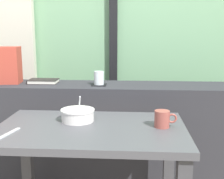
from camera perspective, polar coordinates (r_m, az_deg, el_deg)
name	(u,v)px	position (r m, az deg, el deg)	size (l,w,h in m)	color
outdoor_backdrop	(103,5)	(2.77, -1.78, 15.68)	(4.80, 0.08, 2.80)	#7AAD7F
curtain_left_panel	(2,22)	(2.89, -20.04, 11.87)	(0.56, 0.06, 2.50)	beige
window_divider_post	(113,16)	(2.68, 0.26, 13.70)	(0.07, 0.05, 2.60)	black
dark_console_ledge	(94,139)	(2.23, -3.37, -9.27)	(2.80, 0.36, 0.81)	#2D2D33
breakfast_table	(91,151)	(1.58, -4.03, -11.51)	(0.96, 0.60, 0.70)	#414145
coaster_square	(99,85)	(2.09, -2.49, 0.89)	(0.10, 0.10, 0.01)	black
juice_glass	(99,78)	(2.08, -2.50, 2.15)	(0.07, 0.07, 0.09)	white
closed_book	(43,81)	(2.23, -12.90, 1.55)	(0.21, 0.13, 0.03)	black
soup_bowl	(78,115)	(1.63, -6.50, -4.81)	(0.18, 0.18, 0.14)	silver
fork_utensil	(8,134)	(1.51, -19.01, -7.90)	(0.02, 0.17, 0.01)	silver
ceramic_mug	(162,119)	(1.54, 9.53, -5.51)	(0.11, 0.08, 0.08)	#9E4C42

